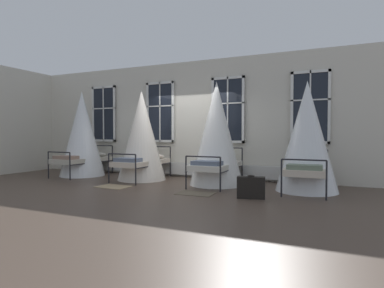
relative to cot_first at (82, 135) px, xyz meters
name	(u,v)px	position (x,y,z in m)	size (l,w,h in m)	color
ground	(174,183)	(3.33, -0.20, -1.28)	(21.44, 21.44, 0.00)	#4C3D33
back_wall_with_windows	(194,119)	(3.33, 1.13, 0.47)	(11.72, 0.10, 3.50)	beige
window_bank	(192,141)	(3.33, 1.01, -0.19)	(7.61, 0.10, 2.87)	black
cot_first	(82,135)	(0.00, 0.00, 0.00)	(1.38, 1.89, 2.64)	black
cot_second	(142,137)	(2.19, 0.00, -0.04)	(1.38, 1.89, 2.56)	black
cot_third	(216,135)	(4.45, -0.01, 0.00)	(1.38, 1.89, 2.65)	black
cot_fourth	(307,138)	(6.64, -0.05, -0.06)	(1.38, 1.88, 2.51)	black
rug_second	(113,187)	(2.22, -1.34, -1.27)	(0.80, 0.56, 0.01)	#8E7A5B
rug_third	(196,193)	(4.43, -1.34, -1.27)	(0.80, 0.56, 0.01)	brown
suitcase_dark	(251,187)	(5.66, -1.36, -1.05)	(0.59, 0.30, 0.47)	black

